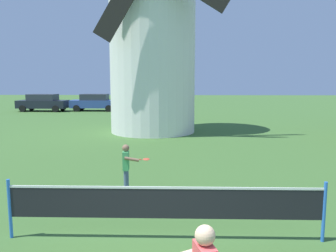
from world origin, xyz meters
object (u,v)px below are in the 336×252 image
object	(u,v)px
parked_car_black	(43,102)
parked_car_blue	(95,102)
player_far	(127,165)
windmill	(152,20)
tennis_net	(165,203)

from	to	relation	value
parked_car_black	parked_car_blue	bearing A→B (deg)	5.80
player_far	parked_car_blue	world-z (taller)	parked_car_blue
windmill	parked_car_black	bearing A→B (deg)	132.49
windmill	tennis_net	bearing A→B (deg)	-84.96
parked_car_black	parked_car_blue	size ratio (longest dim) A/B	1.05
player_far	parked_car_blue	size ratio (longest dim) A/B	0.28
windmill	parked_car_blue	size ratio (longest dim) A/B	2.83
tennis_net	parked_car_black	size ratio (longest dim) A/B	1.26
parked_car_black	parked_car_blue	xyz separation A→B (m)	(4.65, 0.47, -0.00)
windmill	tennis_net	size ratio (longest dim) A/B	2.15
windmill	parked_car_black	xyz separation A→B (m)	(-10.93, 11.93, -5.19)
tennis_net	parked_car_blue	distance (m)	26.25
windmill	player_far	xyz separation A→B (m)	(0.05, -10.09, -5.31)
parked_car_blue	parked_car_black	bearing A→B (deg)	-174.20
player_far	parked_car_blue	bearing A→B (deg)	105.69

